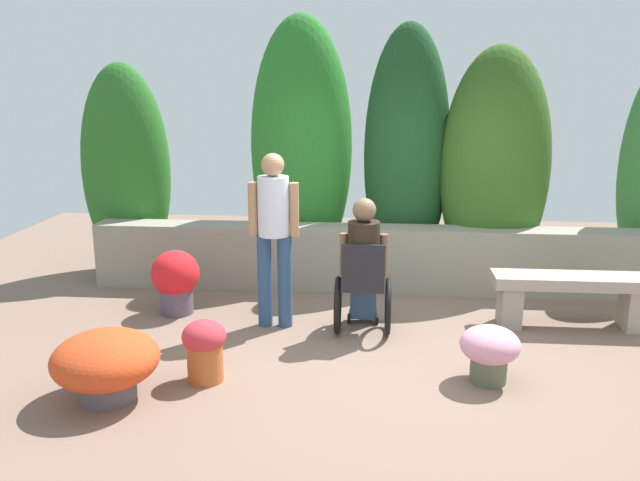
{
  "coord_description": "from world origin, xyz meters",
  "views": [
    {
      "loc": [
        -0.24,
        -5.3,
        2.4
      ],
      "look_at": [
        -0.76,
        0.86,
        0.85
      ],
      "focal_mm": 36.44,
      "sensor_mm": 36.0,
      "label": 1
    }
  ],
  "objects_px": {
    "flower_pot_purple_near": "(204,347)",
    "flower_pot_small_foreground": "(106,363)",
    "person_standing_companion": "(274,228)",
    "flower_pot_red_accent": "(490,350)",
    "stone_bench": "(572,293)",
    "flower_pot_terracotta_by_wall": "(176,279)",
    "person_in_wheelchair": "(363,270)"
  },
  "relations": [
    {
      "from": "person_standing_companion",
      "to": "flower_pot_small_foreground",
      "type": "bearing_deg",
      "value": -109.13
    },
    {
      "from": "flower_pot_red_accent",
      "to": "flower_pot_small_foreground",
      "type": "distance_m",
      "value": 3.01
    },
    {
      "from": "flower_pot_terracotta_by_wall",
      "to": "flower_pot_red_accent",
      "type": "xyz_separation_m",
      "value": [
        3.0,
        -1.34,
        -0.1
      ]
    },
    {
      "from": "flower_pot_small_foreground",
      "to": "person_standing_companion",
      "type": "bearing_deg",
      "value": 57.08
    },
    {
      "from": "flower_pot_red_accent",
      "to": "person_standing_companion",
      "type": "bearing_deg",
      "value": 150.79
    },
    {
      "from": "person_in_wheelchair",
      "to": "flower_pot_small_foreground",
      "type": "bearing_deg",
      "value": -141.78
    },
    {
      "from": "person_standing_companion",
      "to": "flower_pot_purple_near",
      "type": "distance_m",
      "value": 1.48
    },
    {
      "from": "flower_pot_terracotta_by_wall",
      "to": "stone_bench",
      "type": "bearing_deg",
      "value": -0.77
    },
    {
      "from": "person_standing_companion",
      "to": "flower_pot_terracotta_by_wall",
      "type": "height_order",
      "value": "person_standing_companion"
    },
    {
      "from": "stone_bench",
      "to": "flower_pot_small_foreground",
      "type": "xyz_separation_m",
      "value": [
        -3.96,
        -1.84,
        -0.06
      ]
    },
    {
      "from": "flower_pot_purple_near",
      "to": "flower_pot_small_foreground",
      "type": "bearing_deg",
      "value": -150.66
    },
    {
      "from": "person_in_wheelchair",
      "to": "flower_pot_terracotta_by_wall",
      "type": "bearing_deg",
      "value": 169.25
    },
    {
      "from": "person_in_wheelchair",
      "to": "flower_pot_small_foreground",
      "type": "height_order",
      "value": "person_in_wheelchair"
    },
    {
      "from": "person_standing_companion",
      "to": "flower_pot_terracotta_by_wall",
      "type": "xyz_separation_m",
      "value": [
        -1.08,
        0.27,
        -0.63
      ]
    },
    {
      "from": "flower_pot_terracotta_by_wall",
      "to": "flower_pot_small_foreground",
      "type": "height_order",
      "value": "flower_pot_terracotta_by_wall"
    },
    {
      "from": "stone_bench",
      "to": "flower_pot_purple_near",
      "type": "bearing_deg",
      "value": -154.28
    },
    {
      "from": "flower_pot_terracotta_by_wall",
      "to": "person_standing_companion",
      "type": "bearing_deg",
      "value": -13.89
    },
    {
      "from": "flower_pot_terracotta_by_wall",
      "to": "flower_pot_small_foreground",
      "type": "distance_m",
      "value": 1.89
    },
    {
      "from": "person_standing_companion",
      "to": "person_in_wheelchair",
      "type": "bearing_deg",
      "value": 8.08
    },
    {
      "from": "stone_bench",
      "to": "person_standing_companion",
      "type": "xyz_separation_m",
      "value": [
        -2.91,
        -0.21,
        0.64
      ]
    },
    {
      "from": "person_standing_companion",
      "to": "flower_pot_red_accent",
      "type": "relative_size",
      "value": 3.56
    },
    {
      "from": "person_standing_companion",
      "to": "flower_pot_small_foreground",
      "type": "relative_size",
      "value": 2.11
    },
    {
      "from": "person_standing_companion",
      "to": "flower_pot_red_accent",
      "type": "bearing_deg",
      "value": -15.42
    },
    {
      "from": "stone_bench",
      "to": "person_standing_companion",
      "type": "relative_size",
      "value": 0.9
    },
    {
      "from": "flower_pot_purple_near",
      "to": "stone_bench",
      "type": "bearing_deg",
      "value": 23.91
    },
    {
      "from": "stone_bench",
      "to": "flower_pot_terracotta_by_wall",
      "type": "bearing_deg",
      "value": -178.96
    },
    {
      "from": "stone_bench",
      "to": "person_standing_companion",
      "type": "distance_m",
      "value": 2.99
    },
    {
      "from": "person_in_wheelchair",
      "to": "flower_pot_purple_near",
      "type": "xyz_separation_m",
      "value": [
        -1.25,
        -1.16,
        -0.33
      ]
    },
    {
      "from": "person_in_wheelchair",
      "to": "person_standing_companion",
      "type": "distance_m",
      "value": 0.95
    },
    {
      "from": "flower_pot_purple_near",
      "to": "flower_pot_small_foreground",
      "type": "height_order",
      "value": "flower_pot_small_foreground"
    },
    {
      "from": "stone_bench",
      "to": "flower_pot_small_foreground",
      "type": "height_order",
      "value": "flower_pot_small_foreground"
    },
    {
      "from": "stone_bench",
      "to": "flower_pot_terracotta_by_wall",
      "type": "height_order",
      "value": "flower_pot_terracotta_by_wall"
    }
  ]
}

